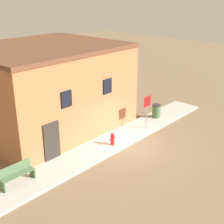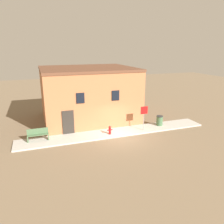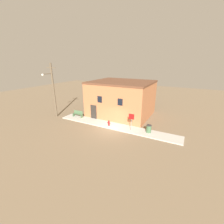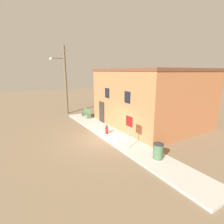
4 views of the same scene
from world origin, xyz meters
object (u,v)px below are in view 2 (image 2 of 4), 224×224
object	(u,v)px
stop_sign	(144,114)
trash_bin	(160,121)
fire_hydrant	(110,130)
bench	(38,135)

from	to	relation	value
stop_sign	trash_bin	world-z (taller)	stop_sign
fire_hydrant	trash_bin	xyz separation A→B (m)	(5.23, 0.52, 0.10)
stop_sign	bench	distance (m)	9.17
stop_sign	fire_hydrant	bearing A→B (deg)	178.16
bench	trash_bin	bearing A→B (deg)	-0.89
fire_hydrant	stop_sign	size ratio (longest dim) A/B	0.34
stop_sign	bench	world-z (taller)	stop_sign
stop_sign	bench	xyz separation A→B (m)	(-9.07, 0.80, -1.07)
fire_hydrant	stop_sign	bearing A→B (deg)	-1.84
stop_sign	trash_bin	xyz separation A→B (m)	(2.04, 0.63, -1.08)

